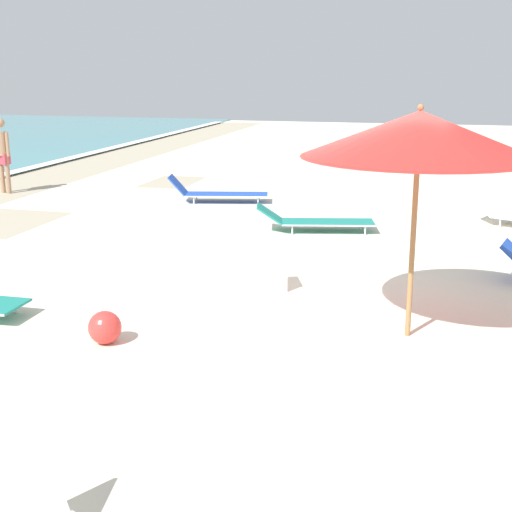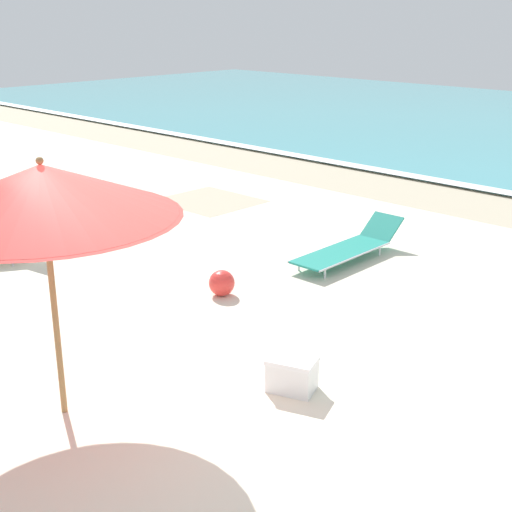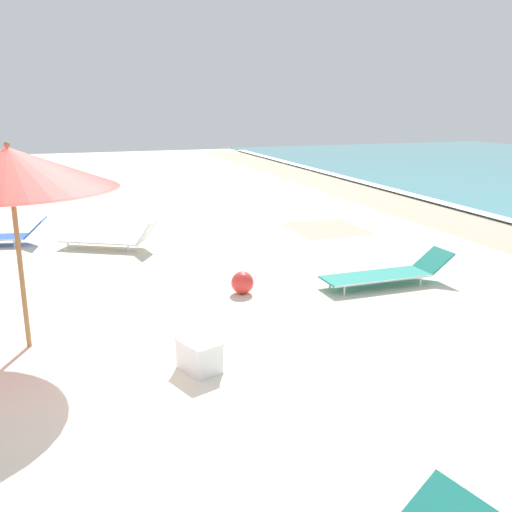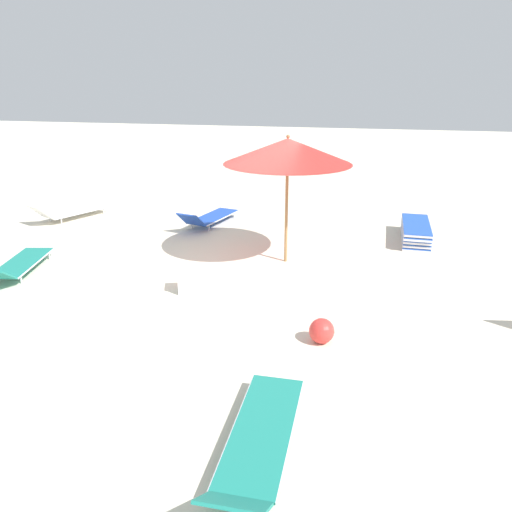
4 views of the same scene
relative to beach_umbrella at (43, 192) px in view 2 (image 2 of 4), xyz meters
name	(u,v)px [view 2 (image 2 of 4)]	position (x,y,z in m)	size (l,w,h in m)	color
ground_plane	(198,419)	(0.98, 0.91, -2.33)	(60.00, 60.00, 0.16)	beige
beach_umbrella	(43,192)	(0.00, 0.00, 0.00)	(2.51, 2.51, 2.57)	#9E7547
sun_lounger_near_water_left	(349,247)	(-0.72, 5.67, -2.04)	(0.65, 2.31, 0.52)	#1E8475
beach_ball	(222,283)	(-1.09, 3.20, -2.07)	(0.37, 0.37, 0.37)	red
cooler_box	(292,374)	(1.36, 1.89, -2.07)	(0.59, 0.51, 0.37)	white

